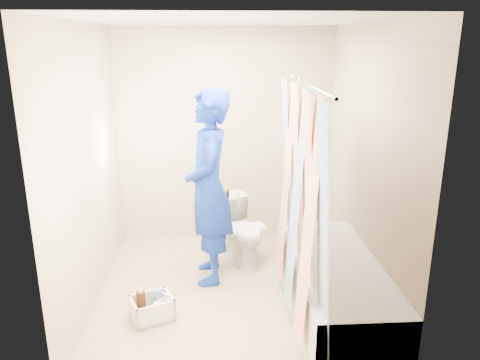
{
  "coord_description": "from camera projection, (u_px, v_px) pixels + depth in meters",
  "views": [
    {
      "loc": [
        -0.16,
        -3.86,
        2.26
      ],
      "look_at": [
        0.11,
        0.32,
        0.99
      ],
      "focal_mm": 35.0,
      "sensor_mm": 36.0,
      "label": 1
    }
  ],
  "objects": [
    {
      "name": "wall_back",
      "position": [
        225.0,
        137.0,
        5.25
      ],
      "size": [
        2.4,
        0.02,
        2.4
      ],
      "primitive_type": "cube",
      "color": "#B8AF8D",
      "rests_on": "ground"
    },
    {
      "name": "floor",
      "position": [
        231.0,
        292.0,
        4.35
      ],
      "size": [
        2.6,
        2.6,
        0.0
      ],
      "primitive_type": "plane",
      "color": "tan",
      "rests_on": "ground"
    },
    {
      "name": "plumber",
      "position": [
        209.0,
        188.0,
        4.37
      ],
      "size": [
        0.48,
        0.7,
        1.85
      ],
      "primitive_type": "imported",
      "rotation": [
        0.0,
        0.0,
        -1.52
      ],
      "color": "#0F2498",
      "rests_on": "ground"
    },
    {
      "name": "bathtub",
      "position": [
        334.0,
        287.0,
        3.92
      ],
      "size": [
        0.7,
        1.75,
        0.5
      ],
      "color": "white",
      "rests_on": "ground"
    },
    {
      "name": "cleaning_caddy",
      "position": [
        153.0,
        309.0,
        3.91
      ],
      "size": [
        0.41,
        0.38,
        0.25
      ],
      "rotation": [
        0.0,
        0.0,
        0.42
      ],
      "color": "white",
      "rests_on": "ground"
    },
    {
      "name": "toilet",
      "position": [
        241.0,
        230.0,
        4.91
      ],
      "size": [
        0.6,
        0.75,
        0.67
      ],
      "primitive_type": "imported",
      "rotation": [
        0.0,
        0.0,
        0.39
      ],
      "color": "silver",
      "rests_on": "ground"
    },
    {
      "name": "wall_right",
      "position": [
        367.0,
        166.0,
        4.08
      ],
      "size": [
        0.02,
        2.6,
        2.4
      ],
      "primitive_type": "cube",
      "color": "#B8AF8D",
      "rests_on": "ground"
    },
    {
      "name": "shower_curtain",
      "position": [
        298.0,
        203.0,
        3.68
      ],
      "size": [
        0.06,
        1.75,
        1.8
      ],
      "primitive_type": "cube",
      "color": "white",
      "rests_on": "curtain_rod"
    },
    {
      "name": "wall_left",
      "position": [
        88.0,
        170.0,
        3.94
      ],
      "size": [
        0.02,
        2.6,
        2.4
      ],
      "primitive_type": "cube",
      "color": "#B8AF8D",
      "rests_on": "ground"
    },
    {
      "name": "ceiling",
      "position": [
        229.0,
        20.0,
        3.66
      ],
      "size": [
        2.4,
        2.6,
        0.02
      ],
      "primitive_type": "cube",
      "color": "silver",
      "rests_on": "wall_back"
    },
    {
      "name": "wall_front",
      "position": [
        239.0,
        226.0,
        2.77
      ],
      "size": [
        2.4,
        0.02,
        2.4
      ],
      "primitive_type": "cube",
      "color": "#B8AF8D",
      "rests_on": "ground"
    },
    {
      "name": "tank_lid",
      "position": [
        246.0,
        228.0,
        4.8
      ],
      "size": [
        0.45,
        0.32,
        0.03
      ],
      "primitive_type": "cube",
      "rotation": [
        0.0,
        0.0,
        0.39
      ],
      "color": "white",
      "rests_on": "toilet"
    },
    {
      "name": "curtain_rod",
      "position": [
        303.0,
        83.0,
        3.42
      ],
      "size": [
        0.02,
        1.9,
        0.02
      ],
      "primitive_type": "cylinder",
      "rotation": [
        1.57,
        0.0,
        0.0
      ],
      "color": "silver",
      "rests_on": "wall_back"
    },
    {
      "name": "tank_internals",
      "position": [
        230.0,
        196.0,
        4.95
      ],
      "size": [
        0.15,
        0.09,
        0.22
      ],
      "color": "black",
      "rests_on": "toilet"
    }
  ]
}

